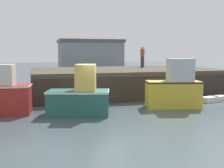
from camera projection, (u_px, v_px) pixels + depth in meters
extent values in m
cube|color=#3D4C51|center=(105.00, 114.00, 14.15)|extent=(120.00, 160.00, 0.10)
cube|color=#473D33|center=(125.00, 70.00, 21.42)|extent=(13.89, 8.04, 0.25)
cube|color=#312A23|center=(145.00, 88.00, 17.80)|extent=(13.89, 0.24, 1.58)
cylinder|color=#312A23|center=(38.00, 92.00, 16.05)|extent=(0.32, 0.32, 1.58)
cylinder|color=#312A23|center=(145.00, 88.00, 17.88)|extent=(0.32, 0.32, 1.58)
cylinder|color=#312A23|center=(64.00, 79.00, 23.99)|extent=(0.32, 0.32, 1.58)
cylinder|color=#312A23|center=(154.00, 77.00, 26.32)|extent=(0.32, 0.32, 1.58)
cylinder|color=#312A23|center=(94.00, 90.00, 16.96)|extent=(6.58, 0.16, 1.42)
cube|color=beige|center=(1.00, 75.00, 13.72)|extent=(1.30, 1.16, 1.01)
cube|color=#23564C|center=(79.00, 103.00, 13.81)|extent=(3.24, 2.27, 1.20)
cube|color=silver|center=(78.00, 91.00, 13.75)|extent=(3.30, 2.32, 0.08)
cube|color=gold|center=(86.00, 77.00, 13.68)|extent=(1.27, 1.50, 1.27)
cube|color=gold|center=(173.00, 94.00, 15.65)|extent=(3.16, 1.98, 1.48)
cube|color=black|center=(173.00, 82.00, 15.58)|extent=(3.22, 2.02, 0.08)
cube|color=#B2B7BC|center=(180.00, 70.00, 15.52)|extent=(1.55, 1.46, 1.23)
cube|color=silver|center=(214.00, 99.00, 17.62)|extent=(2.05, 1.05, 0.33)
cube|color=#7F6647|center=(214.00, 96.00, 17.60)|extent=(0.22, 0.56, 0.04)
cylinder|color=#2D3342|center=(142.00, 62.00, 23.36)|extent=(0.29, 0.29, 0.87)
cylinder|color=#994C1E|center=(142.00, 53.00, 23.27)|extent=(0.34, 0.34, 0.65)
sphere|color=tan|center=(143.00, 48.00, 23.23)|extent=(0.22, 0.22, 0.22)
cube|color=gray|center=(90.00, 57.00, 49.44)|extent=(10.57, 6.15, 4.83)
cube|color=#494C4F|center=(90.00, 41.00, 49.15)|extent=(10.99, 6.40, 0.50)
cylinder|color=red|center=(92.00, 110.00, 13.99)|extent=(0.57, 0.57, 0.38)
cone|color=red|center=(92.00, 104.00, 13.96)|extent=(0.45, 0.45, 0.28)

